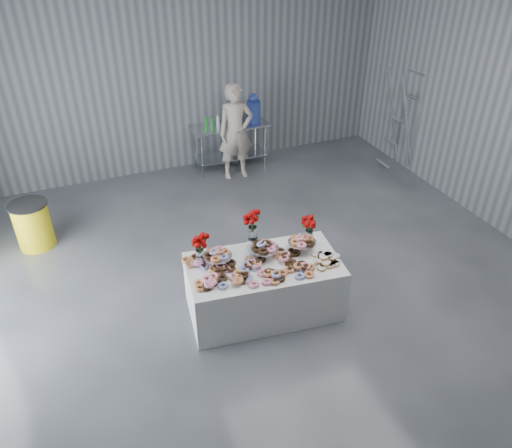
% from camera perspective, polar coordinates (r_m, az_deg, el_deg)
% --- Properties ---
extents(ground, '(9.00, 9.00, 0.00)m').
position_cam_1_polar(ground, '(6.80, 3.05, -8.79)').
color(ground, '#34373C').
rests_on(ground, ground).
extents(room_walls, '(8.04, 9.04, 4.02)m').
position_cam_1_polar(room_walls, '(5.37, 0.86, 12.44)').
color(room_walls, slate).
rests_on(room_walls, ground).
extents(display_table, '(2.01, 1.22, 0.75)m').
position_cam_1_polar(display_table, '(6.43, 0.87, -7.20)').
color(display_table, white).
rests_on(display_table, ground).
extents(prep_table, '(1.50, 0.60, 0.90)m').
position_cam_1_polar(prep_table, '(9.95, -3.01, 9.78)').
color(prep_table, silver).
rests_on(prep_table, ground).
extents(donut_mounds, '(1.89, 1.01, 0.09)m').
position_cam_1_polar(donut_mounds, '(6.13, 1.08, -4.47)').
color(donut_mounds, '#DD8651').
rests_on(donut_mounds, display_table).
extents(cake_stand_left, '(0.36, 0.36, 0.17)m').
position_cam_1_polar(cake_stand_left, '(6.13, -4.44, -3.49)').
color(cake_stand_left, silver).
rests_on(cake_stand_left, display_table).
extents(cake_stand_mid, '(0.36, 0.36, 0.17)m').
position_cam_1_polar(cake_stand_mid, '(6.24, 0.97, -2.64)').
color(cake_stand_mid, silver).
rests_on(cake_stand_mid, display_table).
extents(cake_stand_right, '(0.36, 0.36, 0.17)m').
position_cam_1_polar(cake_stand_right, '(6.37, 5.29, -1.94)').
color(cake_stand_right, silver).
rests_on(cake_stand_right, display_table).
extents(danish_pile, '(0.48, 0.48, 0.11)m').
position_cam_1_polar(danish_pile, '(6.26, 7.91, -3.81)').
color(danish_pile, silver).
rests_on(danish_pile, display_table).
extents(bouquet_left, '(0.26, 0.26, 0.42)m').
position_cam_1_polar(bouquet_left, '(6.09, -6.53, -2.05)').
color(bouquet_left, white).
rests_on(bouquet_left, display_table).
extents(bouquet_right, '(0.26, 0.26, 0.42)m').
position_cam_1_polar(bouquet_right, '(6.45, 6.17, 0.14)').
color(bouquet_right, white).
rests_on(bouquet_right, display_table).
extents(bouquet_center, '(0.26, 0.26, 0.57)m').
position_cam_1_polar(bouquet_center, '(6.24, -0.40, 0.04)').
color(bouquet_center, silver).
rests_on(bouquet_center, display_table).
extents(water_jug, '(0.28, 0.28, 0.55)m').
position_cam_1_polar(water_jug, '(9.92, -0.31, 13.04)').
color(water_jug, blue).
rests_on(water_jug, prep_table).
extents(drink_bottles, '(0.54, 0.08, 0.27)m').
position_cam_1_polar(drink_bottles, '(9.61, -4.70, 11.54)').
color(drink_bottles, '#268C33').
rests_on(drink_bottles, prep_table).
extents(person, '(0.68, 0.46, 1.82)m').
position_cam_1_polar(person, '(9.47, -2.33, 10.46)').
color(person, '#CC8C93').
rests_on(person, ground).
extents(trash_barrel, '(0.58, 0.58, 0.74)m').
position_cam_1_polar(trash_barrel, '(8.34, -24.14, -0.09)').
color(trash_barrel, yellow).
rests_on(trash_barrel, ground).
extents(stepladder, '(0.76, 0.50, 1.99)m').
position_cam_1_polar(stepladder, '(10.15, 16.06, 11.33)').
color(stepladder, silver).
rests_on(stepladder, ground).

